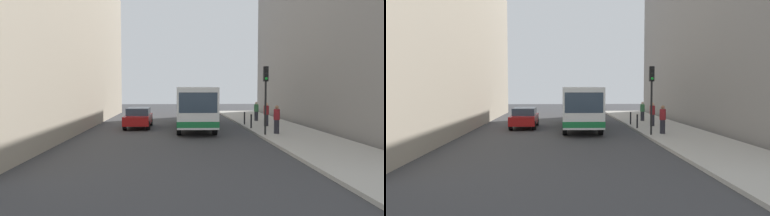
% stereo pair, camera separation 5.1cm
% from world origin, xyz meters
% --- Properties ---
extents(ground_plane, '(80.00, 80.00, 0.00)m').
position_xyz_m(ground_plane, '(0.00, 0.00, 0.00)').
color(ground_plane, '#38383A').
extents(sidewalk, '(4.40, 40.00, 0.15)m').
position_xyz_m(sidewalk, '(5.40, 0.00, 0.07)').
color(sidewalk, '#ADA89E').
rests_on(sidewalk, ground).
extents(building_left, '(7.00, 32.00, 12.85)m').
position_xyz_m(building_left, '(-11.50, 4.00, 6.43)').
color(building_left, '#B2A38C').
rests_on(building_left, ground).
extents(building_right, '(7.00, 32.00, 16.73)m').
position_xyz_m(building_right, '(11.50, 4.00, 8.37)').
color(building_right, gray).
rests_on(building_right, ground).
extents(bus, '(2.66, 11.05, 3.00)m').
position_xyz_m(bus, '(-0.46, 3.52, 1.73)').
color(bus, white).
rests_on(bus, ground).
extents(car_beside_bus, '(1.89, 4.41, 1.48)m').
position_xyz_m(car_beside_bus, '(-4.55, 3.77, 0.78)').
color(car_beside_bus, maroon).
rests_on(car_beside_bus, ground).
extents(traffic_light, '(0.28, 0.33, 4.10)m').
position_xyz_m(traffic_light, '(3.55, -1.68, 3.01)').
color(traffic_light, black).
rests_on(traffic_light, sidewalk).
extents(bollard_near, '(0.11, 0.11, 0.95)m').
position_xyz_m(bollard_near, '(3.45, 1.89, 0.62)').
color(bollard_near, black).
rests_on(bollard_near, sidewalk).
extents(bollard_mid, '(0.11, 0.11, 0.95)m').
position_xyz_m(bollard_mid, '(3.45, 4.35, 0.62)').
color(bollard_mid, black).
rests_on(bollard_mid, sidewalk).
extents(pedestrian_near_signal, '(0.38, 0.38, 1.74)m').
position_xyz_m(pedestrian_near_signal, '(4.37, -1.21, 1.02)').
color(pedestrian_near_signal, '#26262D').
rests_on(pedestrian_near_signal, sidewalk).
extents(pedestrian_mid_sidewalk, '(0.38, 0.38, 1.73)m').
position_xyz_m(pedestrian_mid_sidewalk, '(4.83, 3.16, 1.01)').
color(pedestrian_mid_sidewalk, '#26262D').
rests_on(pedestrian_mid_sidewalk, sidewalk).
extents(pedestrian_far_sidewalk, '(0.38, 0.38, 1.60)m').
position_xyz_m(pedestrian_far_sidewalk, '(5.01, 7.26, 0.94)').
color(pedestrian_far_sidewalk, '#26262D').
rests_on(pedestrian_far_sidewalk, sidewalk).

